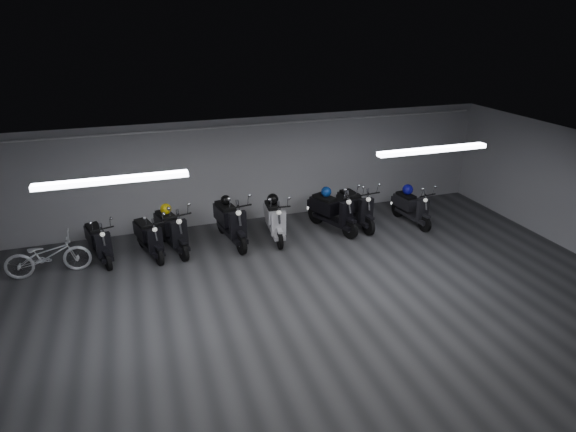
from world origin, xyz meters
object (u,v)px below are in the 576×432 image
object	(u,v)px
helmet_3	(408,190)
helmet_4	(326,192)
scooter_6	(275,214)
helmet_2	(166,209)
scooter_0	(98,236)
scooter_8	(356,202)
scooter_9	(412,202)
scooter_7	(333,206)
helmet_0	(226,200)
helmet_1	(273,199)
scooter_5	(230,215)
scooter_1	(148,232)
bicycle	(47,251)
scooter_3	(171,224)

from	to	relation	value
helmet_3	helmet_4	distance (m)	2.26
scooter_6	helmet_2	size ratio (longest dim) A/B	6.71
scooter_6	helmet_4	distance (m)	1.51
scooter_0	scooter_8	xyz separation A→B (m)	(6.37, -0.06, 0.07)
scooter_9	scooter_7	bearing A→B (deg)	165.51
helmet_0	helmet_1	world-z (taller)	helmet_0
scooter_5	helmet_0	bearing A→B (deg)	90.00
scooter_1	helmet_0	size ratio (longest dim) A/B	6.64
scooter_6	helmet_1	distance (m)	0.39
helmet_3	scooter_5	bearing A→B (deg)	178.36
scooter_5	scooter_1	bearing A→B (deg)	173.32
scooter_6	scooter_8	bearing A→B (deg)	6.75
scooter_0	scooter_7	size ratio (longest dim) A/B	0.88
scooter_6	helmet_0	xyz separation A→B (m)	(-1.14, 0.35, 0.38)
scooter_0	scooter_9	world-z (taller)	scooter_9
helmet_0	helmet_4	world-z (taller)	helmet_0
helmet_1	helmet_2	world-z (taller)	helmet_2
scooter_0	scooter_5	xyz separation A→B (m)	(3.03, -0.03, 0.12)
scooter_5	scooter_9	distance (m)	4.84
bicycle	helmet_3	size ratio (longest dim) A/B	6.02
bicycle	helmet_2	bearing A→B (deg)	-79.97
helmet_0	scooter_0	bearing A→B (deg)	-175.35
scooter_7	helmet_0	distance (m)	2.74
scooter_5	helmet_0	distance (m)	0.41
scooter_7	scooter_9	bearing A→B (deg)	-28.35
scooter_5	helmet_2	size ratio (longest dim) A/B	7.49
scooter_1	helmet_4	distance (m)	4.51
helmet_0	scooter_9	bearing A→B (deg)	-7.45
scooter_7	scooter_9	size ratio (longest dim) A/B	1.13
scooter_3	helmet_1	size ratio (longest dim) A/B	6.45
scooter_6	scooter_9	bearing A→B (deg)	1.10
scooter_1	bicycle	bearing A→B (deg)	168.72
bicycle	helmet_0	xyz separation A→B (m)	(4.01, 0.56, 0.48)
scooter_0	helmet_3	size ratio (longest dim) A/B	5.81
bicycle	helmet_2	distance (m)	2.67
helmet_0	helmet_3	xyz separation A→B (m)	(4.84, -0.41, -0.13)
scooter_0	bicycle	distance (m)	1.07
scooter_6	helmet_3	distance (m)	3.71
scooter_3	helmet_1	bearing A→B (deg)	-12.90
helmet_3	scooter_6	bearing A→B (deg)	179.11
scooter_1	helmet_0	distance (m)	1.97
scooter_0	helmet_3	xyz separation A→B (m)	(7.82, -0.17, 0.29)
helmet_2	bicycle	bearing A→B (deg)	-167.82
scooter_8	helmet_3	xyz separation A→B (m)	(1.45, -0.11, 0.22)
scooter_6	scooter_7	size ratio (longest dim) A/B	0.94
scooter_8	scooter_9	xyz separation A→B (m)	(1.48, -0.34, -0.07)
scooter_3	helmet_2	xyz separation A→B (m)	(-0.07, 0.25, 0.30)
scooter_9	helmet_0	distance (m)	4.93
scooter_5	scooter_9	world-z (taller)	scooter_5
scooter_3	scooter_8	xyz separation A→B (m)	(4.75, -0.05, -0.00)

